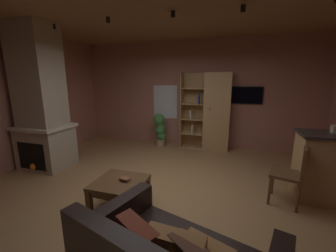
{
  "coord_description": "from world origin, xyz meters",
  "views": [
    {
      "loc": [
        1.02,
        -2.92,
        1.81
      ],
      "look_at": [
        0.0,
        0.4,
        1.05
      ],
      "focal_mm": 22.1,
      "sensor_mm": 36.0,
      "label": 1
    }
  ],
  "objects": [
    {
      "name": "floor",
      "position": [
        0.0,
        0.0,
        -0.01
      ],
      "size": [
        6.45,
        5.57,
        0.02
      ],
      "primitive_type": "cube",
      "color": "#A37A4C",
      "rests_on": "ground"
    },
    {
      "name": "wall_back",
      "position": [
        0.0,
        2.82,
        1.44
      ],
      "size": [
        6.57,
        0.06,
        2.88
      ],
      "primitive_type": "cube",
      "color": "#AD7060",
      "rests_on": "ground"
    },
    {
      "name": "wall_left",
      "position": [
        -3.26,
        0.0,
        1.44
      ],
      "size": [
        0.06,
        5.57,
        2.88
      ],
      "primitive_type": "cube",
      "color": "#AD7060",
      "rests_on": "ground"
    },
    {
      "name": "window_pane_back",
      "position": [
        -0.81,
        2.78,
        1.21
      ],
      "size": [
        0.7,
        0.01,
        0.94
      ],
      "primitive_type": "cube",
      "color": "white"
    },
    {
      "name": "stone_fireplace",
      "position": [
        -2.68,
        0.33,
        1.3
      ],
      "size": [
        1.02,
        0.83,
        2.88
      ],
      "color": "tan",
      "rests_on": "ground"
    },
    {
      "name": "bookshelf_cabinet",
      "position": [
        0.59,
        2.54,
        1.0
      ],
      "size": [
        1.27,
        0.41,
        2.02
      ],
      "color": "tan",
      "rests_on": "ground"
    },
    {
      "name": "tissue_box",
      "position": [
        2.53,
        0.65,
        1.11
      ],
      "size": [
        0.12,
        0.12,
        0.11
      ],
      "primitive_type": "cube",
      "rotation": [
        0.0,
        0.0,
        -0.03
      ],
      "color": "#BFB299",
      "rests_on": "kitchen_bar_counter"
    },
    {
      "name": "coffee_table",
      "position": [
        -0.42,
        -0.55,
        0.34
      ],
      "size": [
        0.69,
        0.66,
        0.43
      ],
      "color": "brown",
      "rests_on": "ground"
    },
    {
      "name": "table_book_0",
      "position": [
        -0.37,
        -0.5,
        0.44
      ],
      "size": [
        0.15,
        0.11,
        0.02
      ],
      "primitive_type": "cube",
      "rotation": [
        0.0,
        0.0,
        -0.23
      ],
      "color": "black",
      "rests_on": "coffee_table"
    },
    {
      "name": "table_book_1",
      "position": [
        -0.35,
        -0.53,
        0.46
      ],
      "size": [
        0.15,
        0.11,
        0.03
      ],
      "primitive_type": "cube",
      "rotation": [
        0.0,
        0.0,
        -0.16
      ],
      "color": "brown",
      "rests_on": "coffee_table"
    },
    {
      "name": "dining_chair",
      "position": [
        1.94,
        0.27,
        0.53
      ],
      "size": [
        0.52,
        0.52,
        0.92
      ],
      "color": "brown",
      "rests_on": "ground"
    },
    {
      "name": "potted_floor_plant",
      "position": [
        -0.85,
        2.42,
        0.49
      ],
      "size": [
        0.37,
        0.34,
        0.92
      ],
      "color": "#9E896B",
      "rests_on": "ground"
    },
    {
      "name": "wall_mounted_tv",
      "position": [
        1.38,
        2.75,
        1.45
      ],
      "size": [
        0.78,
        0.06,
        0.44
      ],
      "color": "black"
    },
    {
      "name": "track_light_spot_0",
      "position": [
        -2.29,
        0.48,
        2.81
      ],
      "size": [
        0.07,
        0.07,
        0.09
      ],
      "primitive_type": "cylinder",
      "color": "black"
    },
    {
      "name": "track_light_spot_1",
      "position": [
        -1.05,
        0.39,
        2.81
      ],
      "size": [
        0.07,
        0.07,
        0.09
      ],
      "primitive_type": "cylinder",
      "color": "black"
    },
    {
      "name": "track_light_spot_2",
      "position": [
        0.08,
        0.41,
        2.81
      ],
      "size": [
        0.07,
        0.07,
        0.09
      ],
      "primitive_type": "cylinder",
      "color": "black"
    },
    {
      "name": "track_light_spot_3",
      "position": [
        1.1,
        0.46,
        2.81
      ],
      "size": [
        0.07,
        0.07,
        0.09
      ],
      "primitive_type": "cylinder",
      "color": "black"
    }
  ]
}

